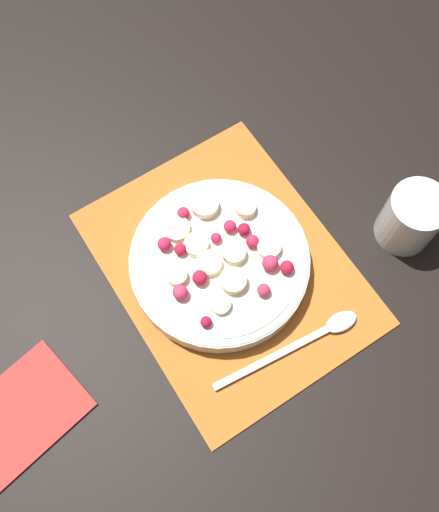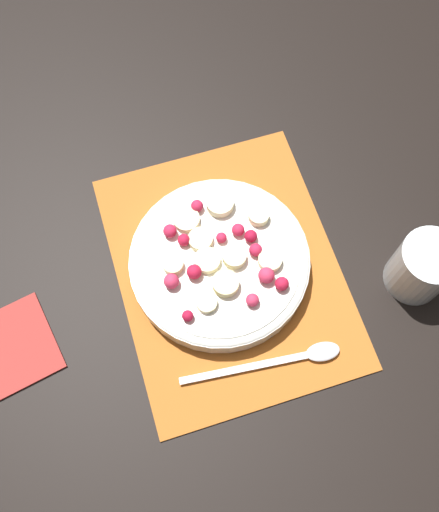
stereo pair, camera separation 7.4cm
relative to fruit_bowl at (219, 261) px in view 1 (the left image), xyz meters
The scene contains 6 objects.
ground_plane 0.03m from the fruit_bowl, 125.17° to the right, with size 3.00×3.00×0.00m, color black.
placemat 0.03m from the fruit_bowl, 125.17° to the right, with size 0.38×0.29×0.01m.
fruit_bowl is the anchor object (origin of this frame).
spoon 0.16m from the fruit_bowl, 161.62° to the right, with size 0.04×0.21×0.01m.
drinking_glass 0.26m from the fruit_bowl, 110.66° to the right, with size 0.08×0.08×0.09m.
napkin 0.32m from the fruit_bowl, 95.51° to the left, with size 0.14×0.18×0.01m.
Camera 1 is at (-0.22, 0.16, 0.73)m, focal length 40.00 mm.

